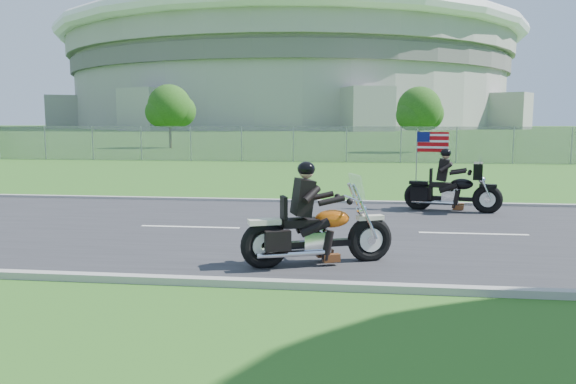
# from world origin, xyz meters

# --- Properties ---
(ground) EXTENTS (420.00, 420.00, 0.00)m
(ground) POSITION_xyz_m (0.00, 0.00, 0.00)
(ground) COLOR #28531A
(ground) RESTS_ON ground
(road) EXTENTS (120.00, 8.00, 0.04)m
(road) POSITION_xyz_m (0.00, 0.00, 0.02)
(road) COLOR #28282B
(road) RESTS_ON ground
(curb_north) EXTENTS (120.00, 0.18, 0.12)m
(curb_north) POSITION_xyz_m (0.00, 4.05, 0.05)
(curb_north) COLOR #9E9B93
(curb_north) RESTS_ON ground
(curb_south) EXTENTS (120.00, 0.18, 0.12)m
(curb_south) POSITION_xyz_m (0.00, -4.05, 0.05)
(curb_south) COLOR #9E9B93
(curb_south) RESTS_ON ground
(fence) EXTENTS (60.00, 0.03, 2.00)m
(fence) POSITION_xyz_m (-5.00, 20.00, 1.00)
(fence) COLOR gray
(fence) RESTS_ON ground
(stadium) EXTENTS (140.40, 140.40, 29.20)m
(stadium) POSITION_xyz_m (-20.00, 170.00, 15.58)
(stadium) COLOR #A3A099
(stadium) RESTS_ON ground
(tree_fence_near) EXTENTS (3.52, 3.28, 4.75)m
(tree_fence_near) POSITION_xyz_m (6.04, 30.04, 2.97)
(tree_fence_near) COLOR #382316
(tree_fence_near) RESTS_ON ground
(tree_fence_mid) EXTENTS (3.96, 3.69, 5.30)m
(tree_fence_mid) POSITION_xyz_m (-13.95, 34.04, 3.30)
(tree_fence_mid) COLOR #382316
(tree_fence_mid) RESTS_ON ground
(motorcycle_lead) EXTENTS (2.46, 1.24, 1.73)m
(motorcycle_lead) POSITION_xyz_m (0.96, -2.81, 0.55)
(motorcycle_lead) COLOR black
(motorcycle_lead) RESTS_ON ground
(motorcycle_follow) EXTENTS (2.43, 1.03, 2.05)m
(motorcycle_follow) POSITION_xyz_m (4.04, 2.97, 0.56)
(motorcycle_follow) COLOR black
(motorcycle_follow) RESTS_ON ground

